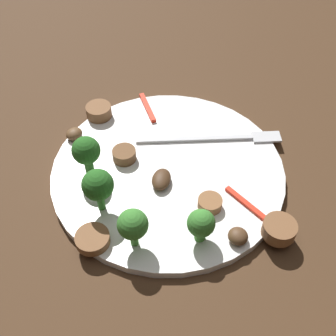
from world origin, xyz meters
name	(u,v)px	position (x,y,z in m)	size (l,w,h in m)	color
ground_plane	(168,174)	(0.00, 0.00, 0.00)	(1.40, 1.40, 0.00)	#422B19
plate	(168,171)	(0.00, 0.00, 0.01)	(0.27, 0.27, 0.01)	white
fork	(220,138)	(0.07, 0.04, 0.01)	(0.18, 0.02, 0.00)	silver
broccoli_floret_0	(86,150)	(-0.09, 0.00, 0.05)	(0.03, 0.03, 0.05)	#296420
broccoli_floret_1	(98,186)	(-0.08, -0.05, 0.05)	(0.03, 0.03, 0.05)	#296420
broccoli_floret_2	(201,224)	(0.02, -0.10, 0.03)	(0.03, 0.03, 0.04)	#408630
broccoli_floret_3	(133,225)	(-0.04, -0.10, 0.04)	(0.03, 0.03, 0.05)	#408630
sausage_slice_0	(93,239)	(-0.09, -0.09, 0.02)	(0.03, 0.03, 0.01)	brown
sausage_slice_1	(210,203)	(0.04, -0.06, 0.02)	(0.03, 0.03, 0.01)	brown
sausage_slice_2	(99,111)	(-0.08, 0.10, 0.02)	(0.03, 0.03, 0.02)	brown
sausage_slice_3	(279,229)	(0.10, -0.10, 0.02)	(0.03, 0.03, 0.02)	brown
sausage_slice_4	(124,155)	(-0.05, 0.02, 0.02)	(0.03, 0.03, 0.01)	brown
mushroom_0	(74,134)	(-0.11, 0.06, 0.02)	(0.02, 0.02, 0.01)	brown
mushroom_1	(238,236)	(0.06, -0.10, 0.02)	(0.02, 0.02, 0.01)	#4C331E
mushroom_2	(161,179)	(-0.01, -0.02, 0.02)	(0.03, 0.02, 0.01)	#422B19
pepper_strip_0	(147,108)	(-0.02, 0.11, 0.01)	(0.06, 0.01, 0.00)	red
pepper_strip_1	(245,203)	(0.08, -0.06, 0.01)	(0.05, 0.01, 0.00)	red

